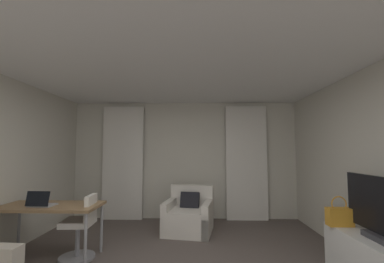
% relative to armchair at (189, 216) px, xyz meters
% --- Properties ---
extents(wall_window, '(5.12, 0.06, 2.60)m').
position_rel_armchair_xyz_m(wall_window, '(-0.13, 0.94, 1.02)').
color(wall_window, beige).
rests_on(wall_window, ground).
extents(ceiling, '(5.12, 6.12, 0.06)m').
position_rel_armchair_xyz_m(ceiling, '(-0.13, -2.09, 2.35)').
color(ceiling, white).
rests_on(ceiling, wall_left).
extents(curtain_left_panel, '(0.90, 0.06, 2.50)m').
position_rel_armchair_xyz_m(curtain_left_panel, '(-1.50, 0.81, 0.97)').
color(curtain_left_panel, silver).
rests_on(curtain_left_panel, ground).
extents(curtain_right_panel, '(0.90, 0.06, 2.50)m').
position_rel_armchair_xyz_m(curtain_right_panel, '(1.25, 0.81, 0.97)').
color(curtain_right_panel, silver).
rests_on(curtain_right_panel, ground).
extents(armchair, '(0.97, 0.96, 0.82)m').
position_rel_armchair_xyz_m(armchair, '(0.00, 0.00, 0.00)').
color(armchair, silver).
rests_on(armchair, ground).
extents(desk, '(1.37, 0.64, 0.75)m').
position_rel_armchair_xyz_m(desk, '(-1.92, -1.22, 0.40)').
color(desk, olive).
rests_on(desk, ground).
extents(desk_chair, '(0.48, 0.48, 0.88)m').
position_rel_armchair_xyz_m(desk_chair, '(-1.49, -1.20, 0.11)').
color(desk_chair, gray).
rests_on(desk_chair, ground).
extents(laptop, '(0.33, 0.26, 0.22)m').
position_rel_armchair_xyz_m(laptop, '(-1.99, -1.33, 0.51)').
color(laptop, '#ADADB2').
rests_on(laptop, desk).
extents(tv_flatscreen, '(0.20, 1.04, 0.67)m').
position_rel_armchair_xyz_m(tv_flatscreen, '(2.10, -2.03, 0.60)').
color(tv_flatscreen, '#333338').
rests_on(tv_flatscreen, tv_console).
extents(handbag_primary, '(0.30, 0.14, 0.37)m').
position_rel_armchair_xyz_m(handbag_primary, '(1.95, -1.52, 0.41)').
color(handbag_primary, orange).
rests_on(handbag_primary, tv_console).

